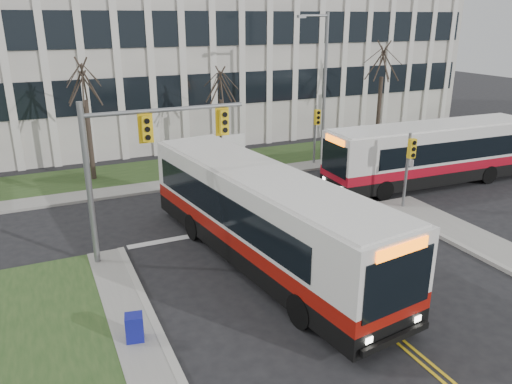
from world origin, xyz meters
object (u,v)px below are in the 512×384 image
at_px(streetlight, 323,80).
at_px(bus_cross, 431,155).
at_px(directory_sign, 234,147).
at_px(newspaper_box_blue, 135,330).
at_px(bus_main, 262,219).

xyz_separation_m(streetlight, bus_cross, (3.10, -6.70, -3.53)).
relative_size(directory_sign, bus_cross, 0.16).
relative_size(bus_cross, newspaper_box_blue, 13.17).
bearing_deg(bus_main, directory_sign, 65.04).
bearing_deg(directory_sign, streetlight, -13.23).
distance_m(directory_sign, newspaper_box_blue, 18.47).
height_order(bus_main, bus_cross, bus_main).
bearing_deg(newspaper_box_blue, directory_sign, 70.22).
relative_size(directory_sign, bus_main, 0.15).
height_order(directory_sign, newspaper_box_blue, directory_sign).
distance_m(directory_sign, bus_cross, 11.78).
height_order(streetlight, newspaper_box_blue, streetlight).
xyz_separation_m(streetlight, directory_sign, (-5.53, 1.30, -4.02)).
xyz_separation_m(bus_cross, newspaper_box_blue, (-18.14, -7.82, -1.19)).
distance_m(directory_sign, bus_main, 13.35).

